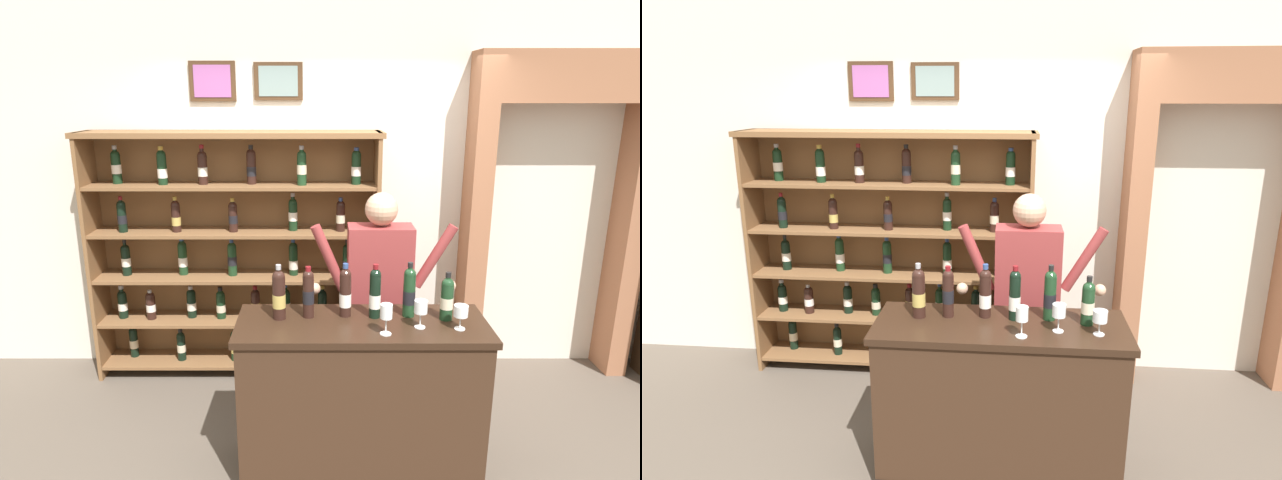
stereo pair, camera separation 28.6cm
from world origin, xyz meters
TOP-DOWN VIEW (x-y plane):
  - ground_plane at (0.00, 0.00)m, footprint 14.00×14.00m
  - back_wall at (-0.00, 1.48)m, footprint 12.00×0.19m
  - wine_shelf at (-0.73, 1.24)m, footprint 2.28×0.37m
  - archway_doorway at (1.76, 1.35)m, footprint 1.37×0.45m
  - tasting_counter at (0.18, -0.00)m, footprint 1.44×0.54m
  - shopkeeper at (0.35, 0.62)m, footprint 1.01×0.22m
  - tasting_bottle_vin_santo at (-0.30, 0.06)m, footprint 0.08×0.08m
  - tasting_bottle_prosecco at (-0.13, 0.08)m, footprint 0.07×0.07m
  - tasting_bottle_rosso at (0.09, 0.10)m, footprint 0.07×0.07m
  - tasting_bottle_riserva at (0.26, 0.07)m, footprint 0.07×0.07m
  - tasting_bottle_grappa at (0.46, 0.09)m, footprint 0.07×0.07m
  - tasting_bottle_chianti at (0.67, 0.04)m, footprint 0.07×0.07m
  - wine_glass_spare at (0.72, -0.09)m, footprint 0.08×0.08m
  - wine_glass_right at (0.30, -0.16)m, footprint 0.07×0.07m
  - wine_glass_left at (0.50, -0.07)m, footprint 0.07×0.07m

SIDE VIEW (x-z plane):
  - ground_plane at x=0.00m, z-range -0.02..0.00m
  - tasting_counter at x=0.18m, z-range 0.00..0.97m
  - shopkeeper at x=0.35m, z-range 0.19..1.81m
  - wine_shelf at x=-0.73m, z-range 0.06..2.03m
  - wine_glass_spare at x=0.72m, z-range 1.01..1.15m
  - wine_glass_left at x=0.50m, z-range 1.01..1.17m
  - wine_glass_right at x=0.30m, z-range 1.01..1.19m
  - tasting_bottle_chianti at x=0.67m, z-range 0.96..1.25m
  - tasting_bottle_rosso at x=0.09m, z-range 0.96..1.28m
  - tasting_bottle_riserva at x=0.26m, z-range 0.96..1.29m
  - tasting_bottle_vin_santo at x=-0.30m, z-range 0.96..1.29m
  - tasting_bottle_prosecco at x=-0.13m, z-range 0.97..1.28m
  - tasting_bottle_grappa at x=0.46m, z-range 0.96..1.29m
  - archway_doorway at x=1.76m, z-range 0.20..2.74m
  - back_wall at x=0.00m, z-range 0.00..3.42m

